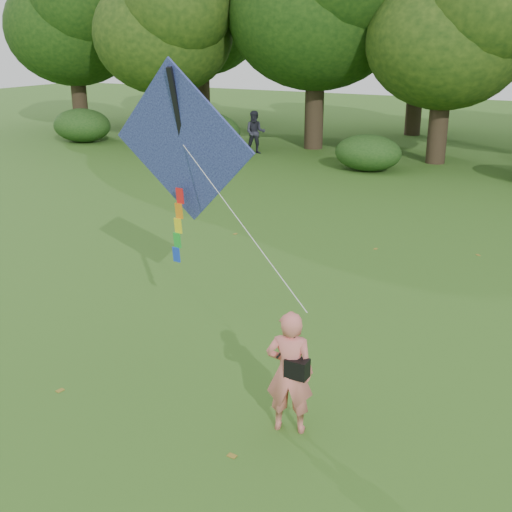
% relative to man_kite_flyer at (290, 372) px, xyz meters
% --- Properties ---
extents(ground, '(100.00, 100.00, 0.00)m').
position_rel_man_kite_flyer_xyz_m(ground, '(-0.80, 0.37, -0.88)').
color(ground, '#265114').
rests_on(ground, ground).
extents(man_kite_flyer, '(0.73, 0.58, 1.75)m').
position_rel_man_kite_flyer_xyz_m(man_kite_flyer, '(0.00, 0.00, 0.00)').
color(man_kite_flyer, '#E5756C').
rests_on(man_kite_flyer, ground).
extents(bystander_left, '(1.15, 1.05, 1.91)m').
position_rel_man_kite_flyer_xyz_m(bystander_left, '(-10.54, 18.77, 0.08)').
color(bystander_left, '#282835').
rests_on(bystander_left, ground).
extents(crossbody_bag, '(0.43, 0.20, 0.70)m').
position_rel_man_kite_flyer_xyz_m(crossbody_bag, '(0.12, -0.03, 0.12)').
color(crossbody_bag, black).
rests_on(crossbody_bag, ground).
extents(flying_kite, '(4.27, 2.07, 3.36)m').
position_rel_man_kite_flyer_xyz_m(flying_kite, '(-2.66, 1.56, 2.57)').
color(flying_kite, '#223196').
rests_on(flying_kite, ground).
extents(shrub_band, '(39.15, 3.22, 1.88)m').
position_rel_man_kite_flyer_xyz_m(shrub_band, '(-1.52, 17.97, -0.02)').
color(shrub_band, '#264919').
rests_on(shrub_band, ground).
extents(fallen_leaves, '(9.17, 15.51, 0.01)m').
position_rel_man_kite_flyer_xyz_m(fallen_leaves, '(0.34, 2.67, -0.87)').
color(fallen_leaves, olive).
rests_on(fallen_leaves, ground).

